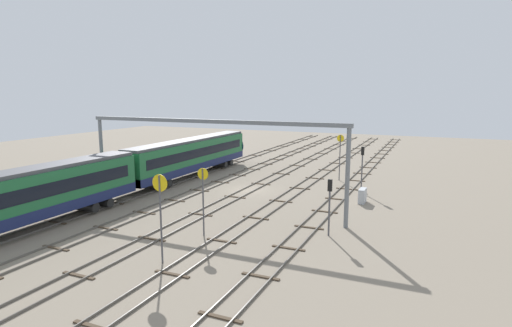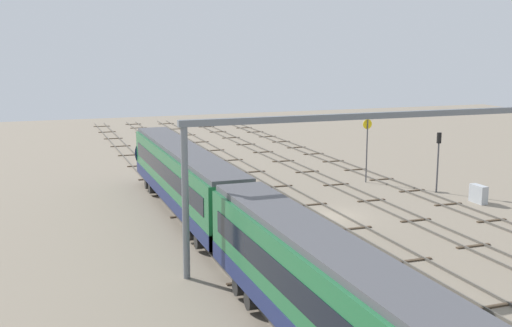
{
  "view_description": "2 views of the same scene",
  "coord_description": "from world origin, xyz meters",
  "px_view_note": "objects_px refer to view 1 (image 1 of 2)",
  "views": [
    {
      "loc": [
        -41.01,
        -19.01,
        10.75
      ],
      "look_at": [
        4.53,
        1.12,
        2.26
      ],
      "focal_mm": 29.11,
      "sensor_mm": 36.0,
      "label": 1
    },
    {
      "loc": [
        -39.94,
        20.11,
        12.1
      ],
      "look_at": [
        5.27,
        3.96,
        3.19
      ],
      "focal_mm": 44.59,
      "sensor_mm": 36.0,
      "label": 2
    }
  ],
  "objects_px": {
    "train": "(20,200)",
    "signal_light_trackside_departure": "(330,199)",
    "speed_sign_mid_trackside": "(340,152)",
    "relay_cabinet": "(362,196)",
    "signal_light_trackside_approach": "(362,163)",
    "speed_sign_near_foreground": "(160,204)",
    "speed_sign_far_trackside": "(203,193)",
    "overhead_gantry": "(208,138)"
  },
  "relations": [
    {
      "from": "train",
      "to": "signal_light_trackside_departure",
      "type": "distance_m",
      "value": 23.59
    },
    {
      "from": "speed_sign_mid_trackside",
      "to": "relay_cabinet",
      "type": "xyz_separation_m",
      "value": [
        -9.72,
        -4.48,
        -2.91
      ]
    },
    {
      "from": "signal_light_trackside_approach",
      "to": "relay_cabinet",
      "type": "relative_size",
      "value": 3.15
    },
    {
      "from": "speed_sign_near_foreground",
      "to": "speed_sign_mid_trackside",
      "type": "bearing_deg",
      "value": -8.89
    },
    {
      "from": "speed_sign_near_foreground",
      "to": "speed_sign_far_trackside",
      "type": "distance_m",
      "value": 5.55
    },
    {
      "from": "speed_sign_mid_trackside",
      "to": "signal_light_trackside_departure",
      "type": "height_order",
      "value": "speed_sign_mid_trackside"
    },
    {
      "from": "overhead_gantry",
      "to": "relay_cabinet",
      "type": "bearing_deg",
      "value": -56.52
    },
    {
      "from": "speed_sign_mid_trackside",
      "to": "speed_sign_far_trackside",
      "type": "height_order",
      "value": "speed_sign_mid_trackside"
    },
    {
      "from": "overhead_gantry",
      "to": "signal_light_trackside_departure",
      "type": "bearing_deg",
      "value": -101.69
    },
    {
      "from": "train",
      "to": "signal_light_trackside_approach",
      "type": "distance_m",
      "value": 32.4
    },
    {
      "from": "train",
      "to": "overhead_gantry",
      "type": "distance_m",
      "value": 15.69
    },
    {
      "from": "speed_sign_near_foreground",
      "to": "speed_sign_mid_trackside",
      "type": "distance_m",
      "value": 30.25
    },
    {
      "from": "train",
      "to": "speed_sign_mid_trackside",
      "type": "xyz_separation_m",
      "value": [
        29.59,
        -17.98,
        0.96
      ]
    },
    {
      "from": "train",
      "to": "relay_cabinet",
      "type": "relative_size",
      "value": 46.97
    },
    {
      "from": "speed_sign_far_trackside",
      "to": "signal_light_trackside_approach",
      "type": "bearing_deg",
      "value": -24.35
    },
    {
      "from": "signal_light_trackside_departure",
      "to": "relay_cabinet",
      "type": "height_order",
      "value": "signal_light_trackside_departure"
    },
    {
      "from": "signal_light_trackside_approach",
      "to": "signal_light_trackside_departure",
      "type": "relative_size",
      "value": 1.15
    },
    {
      "from": "speed_sign_near_foreground",
      "to": "overhead_gantry",
      "type": "bearing_deg",
      "value": 16.3
    },
    {
      "from": "speed_sign_near_foreground",
      "to": "signal_light_trackside_approach",
      "type": "relative_size",
      "value": 1.14
    },
    {
      "from": "speed_sign_near_foreground",
      "to": "relay_cabinet",
      "type": "distance_m",
      "value": 22.37
    },
    {
      "from": "speed_sign_far_trackside",
      "to": "signal_light_trackside_departure",
      "type": "bearing_deg",
      "value": -66.29
    },
    {
      "from": "speed_sign_mid_trackside",
      "to": "relay_cabinet",
      "type": "bearing_deg",
      "value": -155.24
    },
    {
      "from": "overhead_gantry",
      "to": "speed_sign_near_foreground",
      "type": "distance_m",
      "value": 12.64
    },
    {
      "from": "overhead_gantry",
      "to": "relay_cabinet",
      "type": "xyz_separation_m",
      "value": [
        8.34,
        -12.61,
        -5.99
      ]
    },
    {
      "from": "overhead_gantry",
      "to": "relay_cabinet",
      "type": "relative_size",
      "value": 16.26
    },
    {
      "from": "overhead_gantry",
      "to": "speed_sign_far_trackside",
      "type": "distance_m",
      "value": 7.82
    },
    {
      "from": "speed_sign_mid_trackside",
      "to": "speed_sign_far_trackside",
      "type": "bearing_deg",
      "value": 168.6
    },
    {
      "from": "signal_light_trackside_departure",
      "to": "signal_light_trackside_approach",
      "type": "bearing_deg",
      "value": 0.62
    },
    {
      "from": "speed_sign_mid_trackside",
      "to": "signal_light_trackside_departure",
      "type": "distance_m",
      "value": 20.89
    },
    {
      "from": "speed_sign_mid_trackside",
      "to": "speed_sign_far_trackside",
      "type": "xyz_separation_m",
      "value": [
        -24.36,
        4.91,
        -0.25
      ]
    },
    {
      "from": "speed_sign_mid_trackside",
      "to": "signal_light_trackside_approach",
      "type": "xyz_separation_m",
      "value": [
        -5.47,
        -3.64,
        -0.34
      ]
    },
    {
      "from": "train",
      "to": "speed_sign_near_foreground",
      "type": "distance_m",
      "value": 13.37
    },
    {
      "from": "train",
      "to": "signal_light_trackside_departure",
      "type": "xyz_separation_m",
      "value": [
        9.06,
        -21.78,
        0.22
      ]
    },
    {
      "from": "train",
      "to": "speed_sign_far_trackside",
      "type": "height_order",
      "value": "speed_sign_far_trackside"
    },
    {
      "from": "signal_light_trackside_departure",
      "to": "speed_sign_near_foreground",
      "type": "bearing_deg",
      "value": 137.81
    },
    {
      "from": "train",
      "to": "speed_sign_near_foreground",
      "type": "relative_size",
      "value": 13.02
    },
    {
      "from": "overhead_gantry",
      "to": "speed_sign_mid_trackside",
      "type": "distance_m",
      "value": 20.05
    },
    {
      "from": "train",
      "to": "speed_sign_mid_trackside",
      "type": "bearing_deg",
      "value": -31.28
    },
    {
      "from": "train",
      "to": "speed_sign_mid_trackside",
      "type": "height_order",
      "value": "speed_sign_mid_trackside"
    },
    {
      "from": "train",
      "to": "overhead_gantry",
      "type": "bearing_deg",
      "value": -40.51
    },
    {
      "from": "signal_light_trackside_approach",
      "to": "speed_sign_near_foreground",
      "type": "bearing_deg",
      "value": 161.2
    },
    {
      "from": "speed_sign_far_trackside",
      "to": "signal_light_trackside_approach",
      "type": "xyz_separation_m",
      "value": [
        18.89,
        -8.55,
        -0.09
      ]
    }
  ]
}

